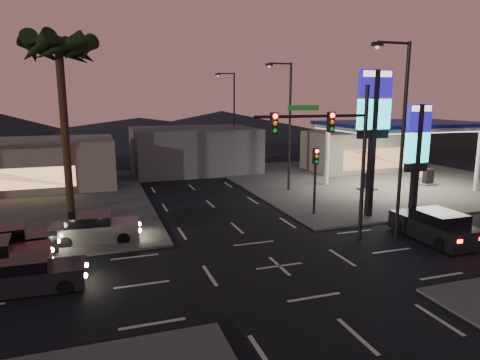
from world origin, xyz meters
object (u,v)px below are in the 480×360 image
object	(u,v)px
car_lane_a_front	(29,275)
car_lane_b_mid	(6,243)
pylon_sign_tall	(374,114)
suv_station	(435,226)
pylon_sign_short	(417,143)
car_lane_b_front	(95,229)
gas_station	(402,127)
traffic_signal_mast	(335,142)

from	to	relation	value
car_lane_a_front	car_lane_b_mid	size ratio (longest dim) A/B	0.91
pylon_sign_tall	suv_station	bearing A→B (deg)	-82.46
pylon_sign_short	car_lane_b_front	world-z (taller)	pylon_sign_short
gas_station	car_lane_a_front	bearing A→B (deg)	-157.05
traffic_signal_mast	suv_station	bearing A→B (deg)	-13.98
car_lane_b_mid	traffic_signal_mast	bearing A→B (deg)	-11.99
car_lane_b_mid	suv_station	distance (m)	21.34
pylon_sign_short	car_lane_a_front	world-z (taller)	pylon_sign_short
gas_station	traffic_signal_mast	size ratio (longest dim) A/B	1.53
car_lane_b_mid	suv_station	world-z (taller)	suv_station
traffic_signal_mast	car_lane_b_front	size ratio (longest dim) A/B	1.74
pylon_sign_short	traffic_signal_mast	size ratio (longest dim) A/B	0.88
car_lane_b_mid	suv_station	size ratio (longest dim) A/B	0.94
gas_station	pylon_sign_tall	size ratio (longest dim) A/B	1.36
traffic_signal_mast	car_lane_b_mid	size ratio (longest dim) A/B	1.76
pylon_sign_tall	car_lane_a_front	size ratio (longest dim) A/B	2.16
gas_station	pylon_sign_tall	world-z (taller)	pylon_sign_tall
pylon_sign_tall	car_lane_b_mid	distance (m)	20.98
gas_station	pylon_sign_short	distance (m)	9.02
car_lane_a_front	pylon_sign_tall	bearing A→B (deg)	13.79
pylon_sign_tall	car_lane_b_front	bearing A→B (deg)	177.76
pylon_sign_short	car_lane_b_front	bearing A→B (deg)	175.01
gas_station	car_lane_a_front	distance (m)	28.77
gas_station	car_lane_b_front	world-z (taller)	gas_station
suv_station	pylon_sign_short	bearing A→B (deg)	64.26
pylon_sign_tall	pylon_sign_short	xyz separation A→B (m)	(2.50, -1.00, -1.74)
pylon_sign_short	car_lane_b_mid	size ratio (longest dim) A/B	1.54
car_lane_a_front	car_lane_b_front	xyz separation A→B (m)	(2.44, 5.22, 0.06)
gas_station	car_lane_b_front	distance (m)	24.84
pylon_sign_short	traffic_signal_mast	world-z (taller)	traffic_signal_mast
pylon_sign_tall	traffic_signal_mast	xyz separation A→B (m)	(-4.74, -3.51, -1.17)
pylon_sign_tall	car_lane_b_mid	xyz separation A→B (m)	(-20.19, -0.23, -5.73)
pylon_sign_tall	suv_station	size ratio (longest dim) A/B	1.85
pylon_sign_short	pylon_sign_tall	bearing A→B (deg)	158.20
gas_station	car_lane_b_front	bearing A→B (deg)	-166.12
traffic_signal_mast	car_lane_b_front	bearing A→B (deg)	160.16
car_lane_a_front	car_lane_b_front	size ratio (longest dim) A/B	0.90
pylon_sign_short	car_lane_b_mid	distance (m)	23.05
suv_station	car_lane_a_front	bearing A→B (deg)	179.20
car_lane_b_mid	suv_station	xyz separation A→B (m)	(20.83, -4.62, 0.08)
traffic_signal_mast	car_lane_b_front	xyz separation A→B (m)	(-11.49, 4.15, -4.55)
pylon_sign_short	suv_station	bearing A→B (deg)	-115.74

